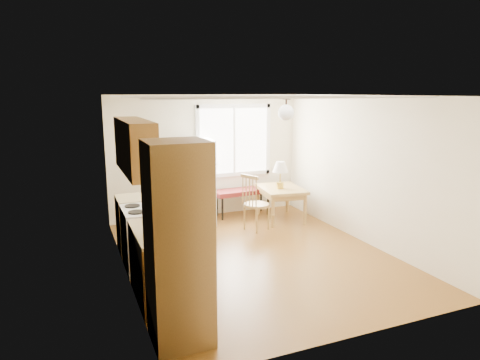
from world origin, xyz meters
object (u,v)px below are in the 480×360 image
bench (243,192)px  chair (253,199)px  refrigerator (196,182)px  dining_table (281,192)px

bench → chair: bearing=-105.6°
refrigerator → bench: bearing=14.3°
bench → chair: (-0.22, -1.02, 0.11)m
refrigerator → dining_table: bearing=-8.3°
refrigerator → dining_table: size_ratio=1.43×
chair → refrigerator: bearing=112.1°
refrigerator → bench: (1.06, 0.15, -0.33)m
bench → dining_table: bearing=-47.5°
refrigerator → dining_table: (1.65, -0.42, -0.26)m
bench → dining_table: (0.60, -0.58, 0.07)m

